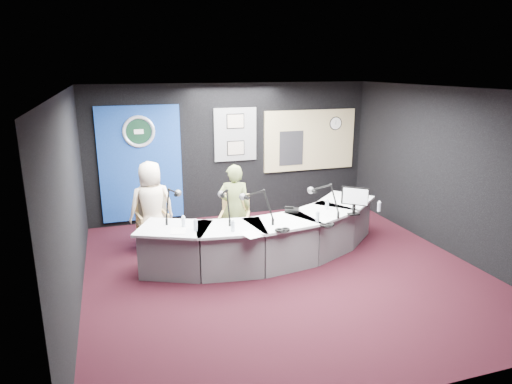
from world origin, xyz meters
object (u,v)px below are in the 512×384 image
object	(u,v)px
broadcast_desk	(269,237)
armchair_left	(153,226)
person_man	(152,206)
person_woman	(234,208)
armchair_right	(235,225)

from	to	relation	value
broadcast_desk	armchair_left	size ratio (longest dim) A/B	5.28
person_man	person_woman	xyz separation A→B (m)	(1.35, -0.48, -0.02)
armchair_right	person_man	distance (m)	1.47
armchair_left	armchair_right	size ratio (longest dim) A/B	0.93
armchair_right	person_woman	xyz separation A→B (m)	(0.00, 0.00, 0.30)
broadcast_desk	armchair_left	bearing A→B (deg)	150.43
person_man	person_woman	size ratio (longest dim) A/B	1.03
armchair_right	person_man	xyz separation A→B (m)	(-1.35, 0.48, 0.33)
person_man	person_woman	bearing A→B (deg)	153.48
armchair_right	person_woman	size ratio (longest dim) A/B	0.60
armchair_left	armchair_right	xyz separation A→B (m)	(1.35, -0.48, 0.03)
armchair_right	person_woman	distance (m)	0.30
broadcast_desk	person_woman	distance (m)	0.80
armchair_right	person_woman	world-z (taller)	person_woman
broadcast_desk	armchair_left	xyz separation A→B (m)	(-1.80, 1.02, 0.05)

